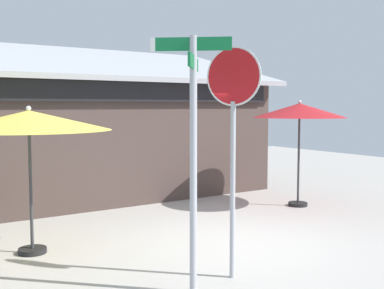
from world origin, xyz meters
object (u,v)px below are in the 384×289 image
object	(u,v)px
patio_umbrella_crimson_center	(300,112)
street_sign_post	(193,137)
patio_umbrella_mustard_left	(29,122)
stop_sign	(233,118)

from	to	relation	value
patio_umbrella_crimson_center	street_sign_post	bearing A→B (deg)	-149.06
patio_umbrella_mustard_left	patio_umbrella_crimson_center	xyz separation A→B (m)	(6.14, 0.20, 0.11)
stop_sign	street_sign_post	bearing A→B (deg)	-168.67
street_sign_post	patio_umbrella_crimson_center	world-z (taller)	street_sign_post
patio_umbrella_mustard_left	patio_umbrella_crimson_center	distance (m)	6.15
patio_umbrella_mustard_left	street_sign_post	bearing A→B (deg)	-65.56
street_sign_post	patio_umbrella_mustard_left	xyz separation A→B (m)	(-1.24, 2.73, 0.14)
stop_sign	patio_umbrella_mustard_left	bearing A→B (deg)	127.48
street_sign_post	patio_umbrella_mustard_left	bearing A→B (deg)	114.44
stop_sign	patio_umbrella_mustard_left	world-z (taller)	stop_sign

